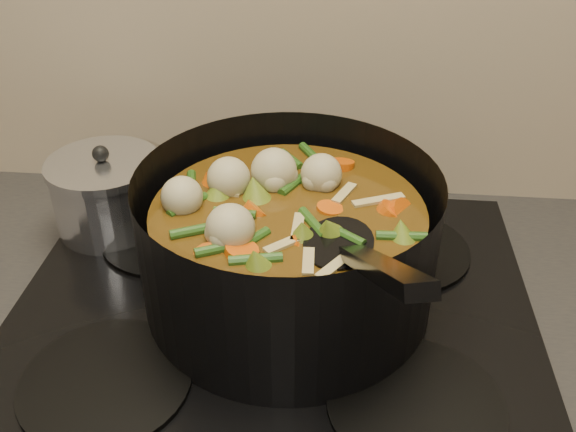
{
  "coord_description": "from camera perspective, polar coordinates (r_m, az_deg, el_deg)",
  "views": [
    {
      "loc": [
        0.07,
        1.36,
        1.45
      ],
      "look_at": [
        0.02,
        1.95,
        1.05
      ],
      "focal_mm": 40.0,
      "sensor_mm": 36.0,
      "label": 1
    }
  ],
  "objects": [
    {
      "name": "saucepan",
      "position": [
        0.92,
        -15.73,
        1.93
      ],
      "size": [
        0.15,
        0.15,
        0.13
      ],
      "rotation": [
        0.0,
        0.0,
        -0.43
      ],
      "color": "silver",
      "rests_on": "stovetop"
    },
    {
      "name": "stovetop",
      "position": [
        0.78,
        -1.4,
        -8.73
      ],
      "size": [
        0.62,
        0.54,
        0.03
      ],
      "color": "black",
      "rests_on": "counter"
    },
    {
      "name": "stockpot",
      "position": [
        0.74,
        0.03,
        -2.65
      ],
      "size": [
        0.35,
        0.45,
        0.25
      ],
      "rotation": [
        0.0,
        0.0,
        0.03
      ],
      "color": "black",
      "rests_on": "stovetop"
    }
  ]
}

